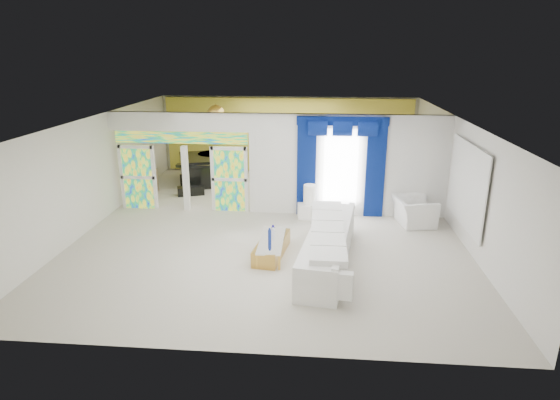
# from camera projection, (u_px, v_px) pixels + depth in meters

# --- Properties ---
(floor) EXTENTS (12.00, 12.00, 0.00)m
(floor) POSITION_uv_depth(u_px,v_px,m) (273.00, 223.00, 13.34)
(floor) COLOR #B7AF9E
(floor) RESTS_ON ground
(dividing_wall) EXTENTS (5.70, 0.18, 3.00)m
(dividing_wall) POSITION_uv_depth(u_px,v_px,m) (349.00, 166.00, 13.65)
(dividing_wall) COLOR white
(dividing_wall) RESTS_ON ground
(dividing_header) EXTENTS (4.30, 0.18, 0.55)m
(dividing_header) POSITION_uv_depth(u_px,v_px,m) (180.00, 122.00, 13.68)
(dividing_header) COLOR white
(dividing_header) RESTS_ON dividing_wall
(stained_panel_left) EXTENTS (0.95, 0.04, 2.00)m
(stained_panel_left) POSITION_uv_depth(u_px,v_px,m) (138.00, 177.00, 14.32)
(stained_panel_left) COLOR #994C3F
(stained_panel_left) RESTS_ON ground
(stained_panel_right) EXTENTS (0.95, 0.04, 2.00)m
(stained_panel_right) POSITION_uv_depth(u_px,v_px,m) (229.00, 179.00, 14.09)
(stained_panel_right) COLOR #994C3F
(stained_panel_right) RESTS_ON ground
(stained_transom) EXTENTS (4.00, 0.05, 0.35)m
(stained_transom) POSITION_uv_depth(u_px,v_px,m) (181.00, 138.00, 13.82)
(stained_transom) COLOR #994C3F
(stained_transom) RESTS_ON dividing_header
(window_pane) EXTENTS (1.00, 0.02, 2.30)m
(window_pane) POSITION_uv_depth(u_px,v_px,m) (341.00, 168.00, 13.59)
(window_pane) COLOR white
(window_pane) RESTS_ON dividing_wall
(blue_drape_left) EXTENTS (0.55, 0.10, 2.80)m
(blue_drape_left) POSITION_uv_depth(u_px,v_px,m) (306.00, 169.00, 13.66)
(blue_drape_left) COLOR #031447
(blue_drape_left) RESTS_ON ground
(blue_drape_right) EXTENTS (0.55, 0.10, 2.80)m
(blue_drape_right) POSITION_uv_depth(u_px,v_px,m) (375.00, 171.00, 13.49)
(blue_drape_right) COLOR #031447
(blue_drape_right) RESTS_ON ground
(blue_pelmet) EXTENTS (2.60, 0.12, 0.25)m
(blue_pelmet) POSITION_uv_depth(u_px,v_px,m) (343.00, 121.00, 13.14)
(blue_pelmet) COLOR #031447
(blue_pelmet) RESTS_ON dividing_wall
(wall_mirror) EXTENTS (0.04, 2.70, 1.90)m
(wall_mirror) POSITION_uv_depth(u_px,v_px,m) (467.00, 185.00, 11.51)
(wall_mirror) COLOR white
(wall_mirror) RESTS_ON ground
(gold_curtains) EXTENTS (9.70, 0.12, 2.90)m
(gold_curtains) POSITION_uv_depth(u_px,v_px,m) (288.00, 135.00, 18.47)
(gold_curtains) COLOR gold
(gold_curtains) RESTS_ON ground
(white_sofa) EXTENTS (1.44, 4.19, 0.78)m
(white_sofa) POSITION_uv_depth(u_px,v_px,m) (328.00, 247.00, 10.79)
(white_sofa) COLOR white
(white_sofa) RESTS_ON ground
(coffee_table) EXTENTS (0.80, 1.76, 0.38)m
(coffee_table) POSITION_uv_depth(u_px,v_px,m) (272.00, 247.00, 11.25)
(coffee_table) COLOR #B48838
(coffee_table) RESTS_ON ground
(console_table) EXTENTS (1.32, 0.54, 0.43)m
(console_table) POSITION_uv_depth(u_px,v_px,m) (320.00, 211.00, 13.70)
(console_table) COLOR white
(console_table) RESTS_ON ground
(table_lamp) EXTENTS (0.36, 0.36, 0.58)m
(table_lamp) POSITION_uv_depth(u_px,v_px,m) (310.00, 194.00, 13.57)
(table_lamp) COLOR white
(table_lamp) RESTS_ON console_table
(armchair) EXTENTS (1.21, 1.33, 0.76)m
(armchair) POSITION_uv_depth(u_px,v_px,m) (414.00, 211.00, 13.19)
(armchair) COLOR white
(armchair) RESTS_ON ground
(grand_piano) EXTENTS (2.08, 2.36, 1.00)m
(grand_piano) POSITION_uv_depth(u_px,v_px,m) (202.00, 169.00, 17.30)
(grand_piano) COLOR black
(grand_piano) RESTS_ON ground
(piano_bench) EXTENTS (0.96, 0.62, 0.30)m
(piano_bench) POSITION_uv_depth(u_px,v_px,m) (191.00, 191.00, 15.90)
(piano_bench) COLOR black
(piano_bench) RESTS_ON ground
(tv_console) EXTENTS (0.62, 0.59, 0.77)m
(tv_console) POSITION_uv_depth(u_px,v_px,m) (149.00, 181.00, 16.19)
(tv_console) COLOR tan
(tv_console) RESTS_ON ground
(chandelier) EXTENTS (0.60, 0.60, 0.60)m
(chandelier) POSITION_uv_depth(u_px,v_px,m) (216.00, 114.00, 15.93)
(chandelier) COLOR gold
(chandelier) RESTS_ON ceiling
(decanters) EXTENTS (0.14, 0.56, 0.26)m
(decanters) POSITION_uv_depth(u_px,v_px,m) (272.00, 233.00, 11.39)
(decanters) COLOR navy
(decanters) RESTS_ON coffee_table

